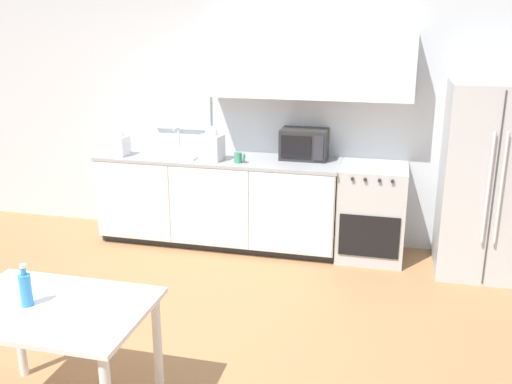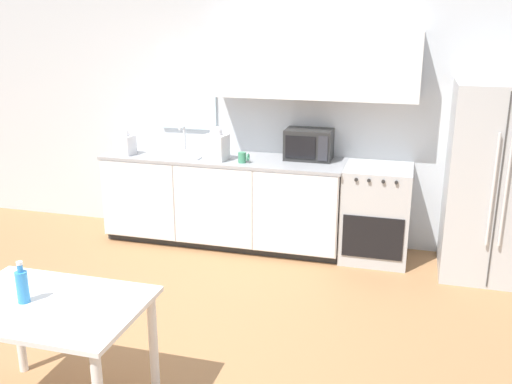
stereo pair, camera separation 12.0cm
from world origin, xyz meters
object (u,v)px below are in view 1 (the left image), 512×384
object	(u,v)px
dining_table	(53,324)
drink_bottle	(26,289)
microwave	(304,144)
oven_range	(371,212)
coffee_mug	(239,158)
refrigerator	(487,180)

from	to	relation	value
dining_table	drink_bottle	bearing A→B (deg)	-170.62
microwave	dining_table	size ratio (longest dim) A/B	0.42
oven_range	coffee_mug	bearing A→B (deg)	-171.92
coffee_mug	refrigerator	bearing A→B (deg)	2.80
oven_range	dining_table	size ratio (longest dim) A/B	0.84
refrigerator	drink_bottle	size ratio (longest dim) A/B	7.06
refrigerator	coffee_mug	bearing A→B (deg)	-177.20
refrigerator	microwave	bearing A→B (deg)	173.43
coffee_mug	drink_bottle	distance (m)	2.78
oven_range	coffee_mug	size ratio (longest dim) A/B	8.52
microwave	refrigerator	bearing A→B (deg)	-6.57
oven_range	coffee_mug	xyz separation A→B (m)	(-1.30, -0.18, 0.52)
microwave	drink_bottle	world-z (taller)	microwave
refrigerator	drink_bottle	xyz separation A→B (m)	(-2.79, -2.85, -0.04)
oven_range	dining_table	xyz separation A→B (m)	(-1.64, -2.90, 0.16)
microwave	dining_table	bearing A→B (deg)	-107.19
coffee_mug	drink_bottle	xyz separation A→B (m)	(-0.47, -2.73, -0.14)
microwave	dining_table	xyz separation A→B (m)	(-0.94, -3.02, -0.46)
refrigerator	drink_bottle	bearing A→B (deg)	-134.39
oven_range	microwave	bearing A→B (deg)	169.81
coffee_mug	dining_table	distance (m)	2.76
coffee_mug	oven_range	bearing A→B (deg)	8.08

